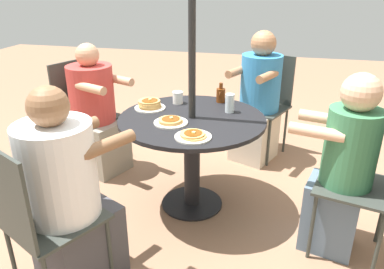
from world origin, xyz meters
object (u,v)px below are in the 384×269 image
(pancake_plate_c, at_px, (193,136))
(drinking_glass_a, at_px, (230,103))
(patio_chair_south, at_px, (82,108))
(patio_table, at_px, (192,137))
(diner_south, at_px, (96,116))
(patio_chair_east, at_px, (266,98))
(pancake_plate_a, at_px, (171,121))
(diner_north, at_px, (342,172))
(pancake_plate_b, at_px, (150,105))
(coffee_cup, at_px, (178,98))
(patio_chair_west, at_px, (37,215))
(diner_east, at_px, (258,103))
(diner_west, at_px, (69,202))
(patio_chair_north, at_px, (374,179))
(syrup_bottle, at_px, (221,95))

(pancake_plate_c, xyz_separation_m, drinking_glass_a, (-0.52, 0.15, 0.06))
(patio_chair_south, bearing_deg, patio_table, 90.00)
(diner_south, height_order, drinking_glass_a, diner_south)
(patio_chair_east, bearing_deg, diner_south, 50.20)
(patio_chair_east, distance_m, pancake_plate_a, 1.41)
(diner_north, xyz_separation_m, pancake_plate_b, (-0.37, -1.36, 0.20))
(diner_south, bearing_deg, patio_chair_east, 138.86)
(pancake_plate_a, bearing_deg, drinking_glass_a, 131.92)
(patio_chair_south, distance_m, coffee_cup, 0.99)
(patio_chair_east, height_order, drinking_glass_a, patio_chair_east)
(diner_south, bearing_deg, pancake_plate_c, 76.95)
(patio_table, xyz_separation_m, patio_chair_west, (1.09, -0.54, -0.02))
(diner_east, relative_size, pancake_plate_a, 5.20)
(diner_east, distance_m, diner_west, 2.07)
(diner_north, bearing_deg, patio_chair_west, 132.75)
(patio_chair_west, relative_size, diner_west, 0.81)
(patio_chair_east, xyz_separation_m, patio_chair_south, (0.67, -1.61, 0.00))
(patio_table, bearing_deg, patio_chair_east, 157.10)
(diner_north, xyz_separation_m, coffee_cup, (-0.54, -1.19, 0.22))
(diner_south, distance_m, patio_chair_west, 1.53)
(patio_table, relative_size, drinking_glass_a, 7.68)
(patio_chair_east, relative_size, diner_east, 0.79)
(pancake_plate_a, bearing_deg, patio_chair_north, 82.97)
(patio_chair_west, distance_m, pancake_plate_c, 0.99)
(patio_table, height_order, diner_east, diner_east)
(diner_north, distance_m, diner_east, 1.36)
(patio_table, height_order, diner_north, diner_north)
(diner_south, xyz_separation_m, pancake_plate_b, (0.27, 0.61, 0.24))
(drinking_glass_a, bearing_deg, pancake_plate_a, -48.08)
(diner_west, xyz_separation_m, syrup_bottle, (-1.32, 0.60, 0.25))
(patio_table, bearing_deg, diner_south, -111.56)
(diner_east, relative_size, patio_chair_south, 1.26)
(patio_chair_north, xyz_separation_m, pancake_plate_b, (-0.42, -1.53, 0.20))
(diner_east, bearing_deg, patio_table, 90.00)
(patio_chair_east, distance_m, coffee_cup, 1.09)
(coffee_cup, bearing_deg, pancake_plate_a, 8.99)
(diner_east, bearing_deg, patio_chair_east, -90.00)
(patio_chair_east, bearing_deg, diner_east, 90.00)
(diner_south, bearing_deg, coffee_cup, 104.30)
(pancake_plate_b, relative_size, coffee_cup, 2.47)
(diner_east, height_order, drinking_glass_a, diner_east)
(patio_chair_east, relative_size, pancake_plate_c, 4.12)
(patio_table, xyz_separation_m, diner_north, (0.26, 1.01, -0.03))
(diner_east, bearing_deg, pancake_plate_b, 70.87)
(patio_table, distance_m, patio_chair_west, 1.22)
(pancake_plate_c, bearing_deg, pancake_plate_b, -135.77)
(pancake_plate_c, bearing_deg, syrup_bottle, 176.22)
(patio_chair_south, xyz_separation_m, diner_south, (0.07, 0.17, -0.04))
(diner_south, relative_size, pancake_plate_c, 4.91)
(patio_chair_east, height_order, diner_south, diner_south)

